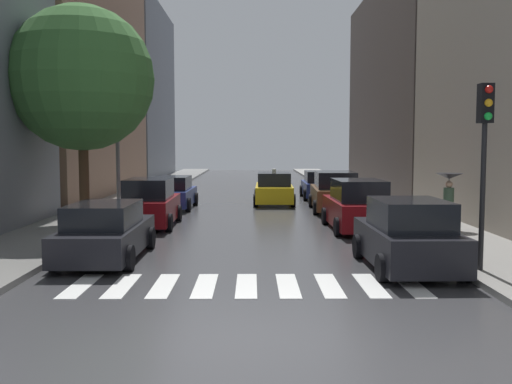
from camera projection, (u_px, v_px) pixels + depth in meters
name	position (u px, v px, depth m)	size (l,w,h in m)	color
ground_plane	(250.00, 198.00, 33.13)	(28.00, 72.00, 0.04)	#39393C
sidewalk_left	(136.00, 197.00, 33.09)	(3.00, 72.00, 0.15)	gray
sidewalk_right	(364.00, 197.00, 33.17)	(3.00, 72.00, 0.15)	gray
crosswalk_stripes	(246.00, 286.00, 12.62)	(7.65, 2.20, 0.01)	silver
building_left_mid	(65.00, 54.00, 34.44)	(6.00, 19.18, 16.77)	#8C6B56
building_left_far	(130.00, 93.00, 52.66)	(6.00, 16.08, 15.41)	slate
building_right_mid	(420.00, 89.00, 37.56)	(6.00, 18.73, 13.26)	#564C47
parked_car_left_nearest	(106.00, 233.00, 15.46)	(2.04, 4.61, 1.53)	black
parked_car_left_second	(150.00, 204.00, 21.69)	(2.02, 4.19, 1.80)	maroon
parked_car_left_third	(172.00, 193.00, 27.75)	(2.17, 4.24, 1.55)	navy
parked_car_right_nearest	(408.00, 237.00, 14.22)	(2.12, 4.15, 1.74)	black
parked_car_right_second	(357.00, 207.00, 20.76)	(2.16, 4.49, 1.82)	maroon
parked_car_right_third	(335.00, 193.00, 26.71)	(2.30, 4.71, 1.82)	brown
parked_car_right_fourth	(319.00, 186.00, 32.91)	(2.01, 4.19, 1.56)	navy
taxi_midroad	(274.00, 189.00, 29.92)	(2.15, 4.58, 1.81)	yellow
pedestrian_foreground	(449.00, 189.00, 20.19)	(0.95, 0.95, 1.92)	#38513D
street_tree_left	(82.00, 79.00, 21.08)	(5.26, 5.26, 7.94)	#513823
traffic_light_right_corner	(485.00, 135.00, 13.27)	(0.30, 0.42, 4.30)	black
lamp_post_left	(117.00, 109.00, 24.33)	(0.60, 0.28, 7.70)	#595B60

